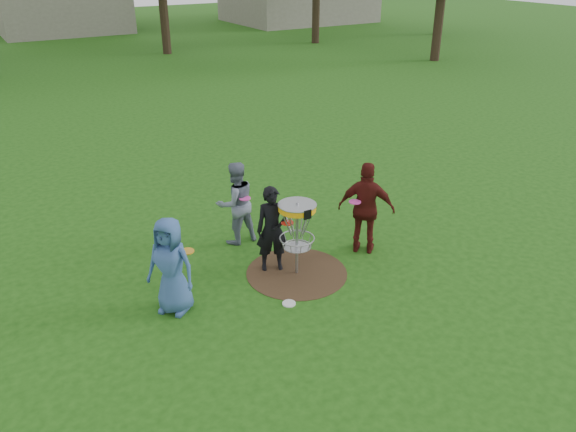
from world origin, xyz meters
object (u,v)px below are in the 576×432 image
disc_golf_basket (297,222)px  player_grey (236,203)px  player_black (272,229)px  player_blue (171,266)px  player_maroon (366,208)px

disc_golf_basket → player_grey: bearing=102.8°
player_black → player_grey: bearing=115.4°
player_black → disc_golf_basket: size_ratio=1.14×
player_black → disc_golf_basket: bearing=-30.2°
player_black → disc_golf_basket: 0.51m
player_blue → player_maroon: bearing=49.1°
player_blue → player_grey: bearing=89.3°
player_grey → player_maroon: size_ratio=0.93×
player_black → player_grey: 1.27m
player_blue → player_maroon: player_maroon is taller
player_black → player_blue: bearing=-149.8°
player_grey → disc_golf_basket: bearing=100.6°
player_maroon → player_grey: bearing=4.1°
player_maroon → disc_golf_basket: (-1.52, -0.03, 0.13)m
player_blue → player_black: 1.99m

